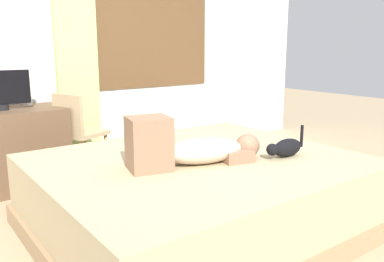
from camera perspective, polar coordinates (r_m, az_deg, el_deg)
name	(u,v)px	position (r m, az deg, el deg)	size (l,w,h in m)	color
ground_plane	(217,237)	(2.91, 3.59, -14.73)	(16.00, 16.00, 0.00)	tan
back_wall_with_window	(84,31)	(4.58, -15.00, 13.45)	(6.40, 0.14, 2.90)	silver
bed	(197,194)	(2.93, 0.76, -8.92)	(2.18, 1.87, 0.53)	#997A56
person_lying	(190,148)	(2.67, -0.26, -2.38)	(0.94, 0.45, 0.34)	#CCB299
cat	(286,148)	(2.94, 13.07, -2.31)	(0.36, 0.11, 0.21)	black
desk	(14,149)	(4.04, -23.83, -2.39)	(0.90, 0.56, 0.74)	brown
tv_monitor	(1,90)	(3.94, -25.32, 5.30)	(0.48, 0.10, 0.35)	black
cup	(28,101)	(4.17, -22.17, 3.95)	(0.08, 0.08, 0.09)	white
chair_by_desk	(77,130)	(4.04, -15.91, 0.19)	(0.49, 0.49, 0.86)	tan
curtain_left	(77,57)	(4.42, -15.95, 9.99)	(0.44, 0.06, 2.36)	#ADCC75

